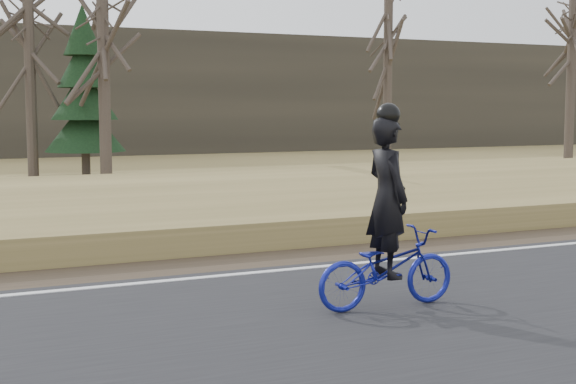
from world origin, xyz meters
name	(u,v)px	position (x,y,z in m)	size (l,w,h in m)	color
ground	(558,252)	(0.00, 0.00, 0.00)	(120.00, 120.00, 0.00)	#98844D
edge_line	(549,246)	(0.00, 0.20, 0.07)	(120.00, 0.12, 0.01)	silver
shoulder	(508,239)	(0.00, 1.20, 0.02)	(120.00, 1.60, 0.04)	#473A2B
embankment	(411,208)	(0.00, 4.20, 0.22)	(120.00, 5.00, 0.44)	#98844D
ballast	(327,190)	(0.00, 8.00, 0.23)	(120.00, 3.00, 0.45)	slate
railroad	(327,178)	(0.00, 8.00, 0.53)	(120.00, 2.40, 0.29)	black
treeline_backdrop	(123,93)	(0.00, 30.00, 3.00)	(120.00, 4.00, 6.00)	#383328
cyclist	(387,241)	(-4.48, -2.13, 0.80)	(1.69, 0.65, 2.27)	navy
bare_tree_left	(30,63)	(-5.82, 17.79, 3.71)	(0.36, 0.36, 7.42)	#463B33
bare_tree_near_left	(104,62)	(-4.06, 14.73, 3.64)	(0.36, 0.36, 7.28)	#463B33
bare_tree_center	(388,71)	(7.54, 17.46, 3.69)	(0.36, 0.36, 7.38)	#463B33
bare_tree_right	(571,79)	(13.92, 14.34, 3.37)	(0.36, 0.36, 6.74)	#463B33
bare_tree_far_right	(571,80)	(18.91, 19.54, 3.57)	(0.36, 0.36, 7.14)	#463B33
conifer	(84,96)	(-4.25, 17.01, 2.65)	(2.60, 2.60, 5.60)	#463B33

